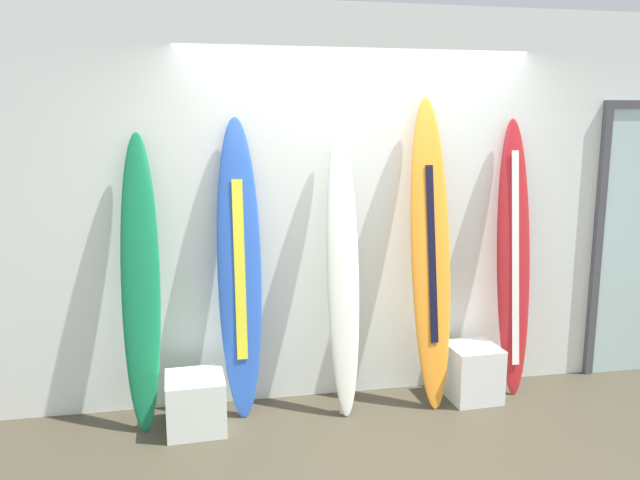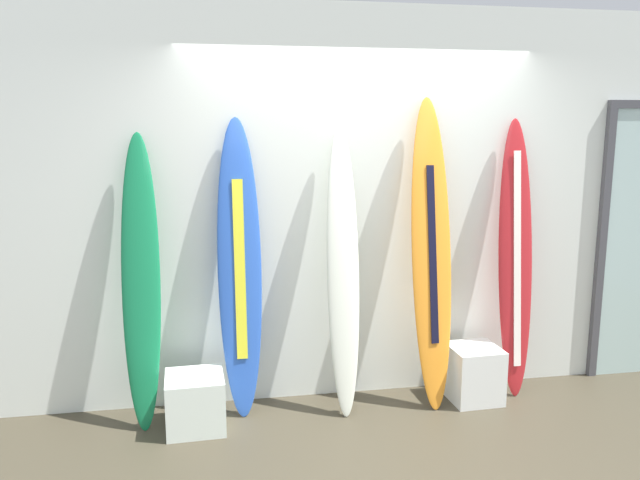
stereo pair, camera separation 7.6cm
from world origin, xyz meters
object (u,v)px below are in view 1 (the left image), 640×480
(surfboard_sunset, at_px, (431,256))
(display_block_center, at_px, (472,372))
(display_block_left, at_px, (196,403))
(surfboard_crimson, at_px, (513,258))
(surfboard_emerald, at_px, (141,285))
(surfboard_ivory, at_px, (343,274))
(surfboard_cobalt, at_px, (240,272))

(surfboard_sunset, xyz_separation_m, display_block_center, (0.33, -0.05, -0.87))
(display_block_left, relative_size, display_block_center, 0.98)
(surfboard_sunset, height_order, surfboard_crimson, surfboard_sunset)
(surfboard_crimson, bearing_deg, display_block_left, -175.06)
(surfboard_emerald, relative_size, display_block_center, 4.85)
(surfboard_emerald, distance_m, display_block_left, 0.85)
(surfboard_ivory, bearing_deg, display_block_center, -2.74)
(surfboard_crimson, bearing_deg, surfboard_cobalt, 179.76)
(surfboard_emerald, relative_size, surfboard_sunset, 0.89)
(surfboard_emerald, xyz_separation_m, display_block_left, (0.32, -0.15, -0.77))
(surfboard_emerald, bearing_deg, surfboard_cobalt, 5.15)
(surfboard_crimson, xyz_separation_m, display_block_center, (-0.33, -0.11, -0.82))
(display_block_left, height_order, display_block_center, display_block_center)
(surfboard_sunset, bearing_deg, surfboard_ivory, 179.92)
(surfboard_ivory, bearing_deg, display_block_left, -172.39)
(display_block_left, bearing_deg, surfboard_ivory, 7.61)
(surfboard_crimson, distance_m, display_block_center, 0.89)
(display_block_left, bearing_deg, display_block_center, 2.60)
(surfboard_ivory, relative_size, display_block_left, 5.03)
(display_block_center, bearing_deg, surfboard_sunset, 172.25)
(surfboard_cobalt, bearing_deg, display_block_left, -146.96)
(surfboard_ivory, bearing_deg, surfboard_sunset, -0.08)
(surfboard_cobalt, relative_size, surfboard_sunset, 0.94)
(surfboard_cobalt, height_order, surfboard_ivory, surfboard_cobalt)
(surfboard_sunset, xyz_separation_m, surfboard_crimson, (0.67, 0.06, -0.06))
(surfboard_crimson, xyz_separation_m, display_block_left, (-2.32, -0.20, -0.83))
(surfboard_ivory, xyz_separation_m, display_block_center, (0.97, -0.05, -0.77))
(surfboard_ivory, height_order, display_block_left, surfboard_ivory)
(surfboard_sunset, distance_m, display_block_left, 1.88)
(surfboard_cobalt, distance_m, surfboard_ivory, 0.70)
(surfboard_crimson, height_order, display_block_left, surfboard_crimson)
(surfboard_emerald, bearing_deg, display_block_left, -25.19)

